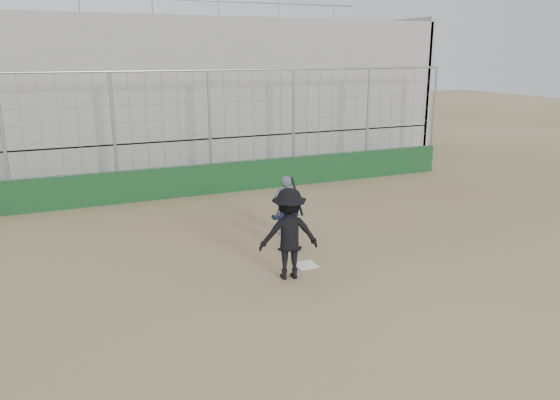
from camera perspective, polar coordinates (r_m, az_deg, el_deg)
name	(u,v)px	position (r m, az deg, el deg)	size (l,w,h in m)	color
ground	(306,266)	(12.10, 2.71, -6.85)	(90.00, 90.00, 0.00)	brown
home_plate	(306,265)	(12.10, 2.71, -6.80)	(0.44, 0.44, 0.02)	white
backstop	(211,165)	(18.11, -7.21, 3.64)	(18.10, 0.25, 4.04)	#123B1B
bleachers	(173,94)	(22.60, -11.10, 10.78)	(20.25, 6.70, 6.98)	gray
batter_at_plate	(289,234)	(11.17, 0.94, -3.54)	(1.36, 0.97, 2.03)	black
catcher_crouched	(287,229)	(12.83, 0.71, -3.08)	(0.88, 0.77, 1.05)	black
umpire	(285,208)	(13.90, 0.53, -0.87)	(0.56, 0.37, 1.39)	#4D5362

